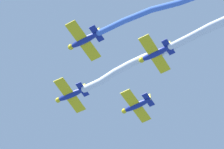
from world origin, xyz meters
name	(u,v)px	position (x,y,z in m)	size (l,w,h in m)	color
airplane_lead	(70,95)	(3.63, 2.11, 58.86)	(4.52, 6.04, 1.51)	navy
smoke_trail_lead	(163,51)	(-9.81, 3.40, 59.25)	(23.59, 2.74, 2.02)	white
airplane_left_wing	(84,40)	(-1.77, 9.18, 58.46)	(4.57, 6.08, 1.51)	navy
airplane_right_wing	(136,106)	(-3.45, -3.29, 59.16)	(4.58, 6.09, 1.51)	navy
airplane_slot	(155,54)	(-8.85, 3.78, 58.66)	(4.57, 6.08, 1.51)	navy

